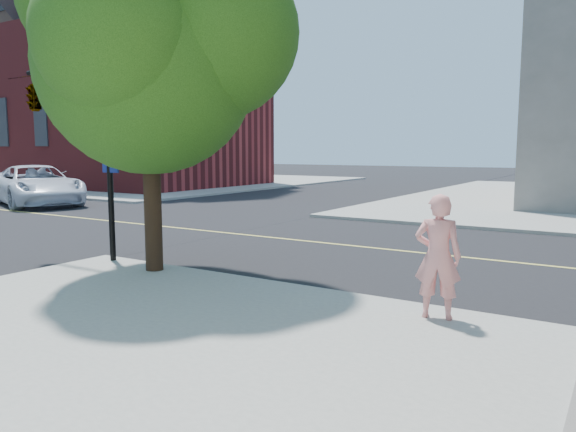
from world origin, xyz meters
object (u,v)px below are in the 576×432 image
Objects in this scene: street_tree at (153,38)px; car_a at (36,185)px; signal_pole at (45,98)px; man_on_phone at (438,256)px.

street_tree is 16.54m from car_a.
signal_pole reaches higher than car_a.
street_tree reaches higher than signal_pole.
street_tree reaches higher than man_on_phone.
man_on_phone is at bearing -20.25° from signal_pole.
signal_pole is (-3.59, 0.19, -0.88)m from street_tree.
man_on_phone is at bearing -1.17° from street_tree.
man_on_phone is 6.43m from street_tree.
signal_pole is 0.67× the size of car_a.
signal_pole is at bearing -102.60° from car_a.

